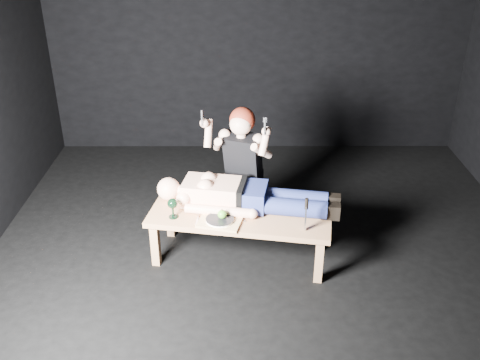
{
  "coord_description": "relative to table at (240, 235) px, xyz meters",
  "views": [
    {
      "loc": [
        -0.23,
        -3.88,
        2.86
      ],
      "look_at": [
        -0.22,
        0.13,
        0.75
      ],
      "focal_mm": 40.07,
      "sensor_mm": 36.0,
      "label": 1
    }
  ],
  "objects": [
    {
      "name": "knife_flat",
      "position": [
        -0.01,
        -0.17,
        0.23
      ],
      "size": [
        0.07,
        0.16,
        0.01
      ],
      "primitive_type": "cube",
      "rotation": [
        0.0,
        0.0,
        -0.32
      ],
      "color": "#B2B2B7",
      "rests_on": "table"
    },
    {
      "name": "apple",
      "position": [
        -0.15,
        -0.14,
        0.3
      ],
      "size": [
        0.08,
        0.08,
        0.08
      ],
      "primitive_type": "sphere",
      "color": "green",
      "rests_on": "plate"
    },
    {
      "name": "spoon_flat",
      "position": [
        0.0,
        -0.07,
        0.23
      ],
      "size": [
        0.1,
        0.15,
        0.01
      ],
      "primitive_type": "cube",
      "rotation": [
        0.0,
        0.0,
        0.56
      ],
      "color": "#B2B2B7",
      "rests_on": "table"
    },
    {
      "name": "ground",
      "position": [
        0.22,
        -0.08,
        -0.23
      ],
      "size": [
        5.0,
        5.0,
        0.0
      ],
      "primitive_type": "plane",
      "color": "black",
      "rests_on": "ground"
    },
    {
      "name": "goblet",
      "position": [
        -0.57,
        -0.06,
        0.32
      ],
      "size": [
        0.1,
        0.1,
        0.18
      ],
      "primitive_type": null,
      "rotation": [
        0.0,
        0.0,
        -0.17
      ],
      "color": "black",
      "rests_on": "table"
    },
    {
      "name": "kneeling_woman",
      "position": [
        0.05,
        0.54,
        0.42
      ],
      "size": [
        0.9,
        0.95,
        1.29
      ],
      "primitive_type": null,
      "rotation": [
        0.0,
        0.0,
        -0.34
      ],
      "color": "black",
      "rests_on": "ground"
    },
    {
      "name": "table",
      "position": [
        0.0,
        0.0,
        0.0
      ],
      "size": [
        1.64,
        0.84,
        0.45
      ],
      "primitive_type": "cube",
      "rotation": [
        0.0,
        0.0,
        -0.17
      ],
      "color": "#A0724A",
      "rests_on": "ground"
    },
    {
      "name": "plate",
      "position": [
        -0.17,
        -0.15,
        0.26
      ],
      "size": [
        0.28,
        0.28,
        0.02
      ],
      "primitive_type": "cylinder",
      "rotation": [
        0.0,
        0.0,
        -0.25
      ],
      "color": "white",
      "rests_on": "serving_tray"
    },
    {
      "name": "carving_knife",
      "position": [
        0.53,
        -0.26,
        0.37
      ],
      "size": [
        0.04,
        0.05,
        0.3
      ],
      "primitive_type": null,
      "rotation": [
        0.0,
        0.0,
        -0.17
      ],
      "color": "#B2B2B7",
      "rests_on": "table"
    },
    {
      "name": "back_wall",
      "position": [
        0.22,
        2.42,
        1.27
      ],
      "size": [
        5.0,
        0.0,
        5.0
      ],
      "primitive_type": "plane",
      "rotation": [
        1.57,
        0.0,
        0.0
      ],
      "color": "black",
      "rests_on": "ground"
    },
    {
      "name": "serving_tray",
      "position": [
        -0.17,
        -0.15,
        0.24
      ],
      "size": [
        0.4,
        0.33,
        0.02
      ],
      "primitive_type": "cube",
      "rotation": [
        0.0,
        0.0,
        -0.25
      ],
      "color": "tan",
      "rests_on": "table"
    },
    {
      "name": "fork_flat",
      "position": [
        -0.36,
        -0.12,
        0.23
      ],
      "size": [
        0.02,
        0.17,
        0.01
      ],
      "primitive_type": "cube",
      "rotation": [
        0.0,
        0.0,
        -0.06
      ],
      "color": "#B2B2B7",
      "rests_on": "table"
    },
    {
      "name": "lying_man",
      "position": [
        0.07,
        0.12,
        0.36
      ],
      "size": [
        1.64,
        0.74,
        0.27
      ],
      "primitive_type": null,
      "rotation": [
        0.0,
        0.0,
        -0.17
      ],
      "color": "beige",
      "rests_on": "table"
    }
  ]
}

